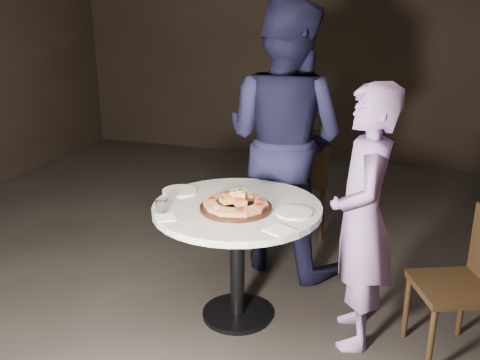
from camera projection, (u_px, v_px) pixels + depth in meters
The scene contains 13 objects.
floor at pixel (227, 322), 3.10m from camera, with size 7.00×7.00×0.00m, color black.
table at pixel (237, 227), 2.98m from camera, with size 1.13×1.13×0.70m.
serving_board at pixel (236, 208), 2.88m from camera, with size 0.39×0.39×0.02m, color black.
focaccia_pile at pixel (236, 201), 2.87m from camera, with size 0.34×0.35×0.09m.
plate_left at pixel (180, 191), 3.14m from camera, with size 0.20×0.20×0.01m, color white.
plate_right at pixel (294, 213), 2.82m from camera, with size 0.19×0.19×0.01m, color white.
water_glass at pixel (162, 206), 2.83m from camera, with size 0.07×0.07×0.07m, color silver.
napkin_near at pixel (166, 217), 2.77m from camera, with size 0.10×0.10×0.01m, color white.
napkin_far at pixel (279, 230), 2.62m from camera, with size 0.12×0.12×0.01m, color white.
chair_far at pixel (300, 173), 4.08m from camera, with size 0.48×0.50×0.89m.
chair_right at pixel (469, 276), 2.69m from camera, with size 0.49×0.49×0.78m.
diner_navy at pixel (284, 140), 3.51m from camera, with size 0.87×0.68×1.79m, color black.
diner_teal at pixel (363, 219), 2.74m from camera, with size 0.51×0.34×1.41m, color #8066A5.
Camera 1 is at (0.90, -2.51, 1.78)m, focal length 40.00 mm.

